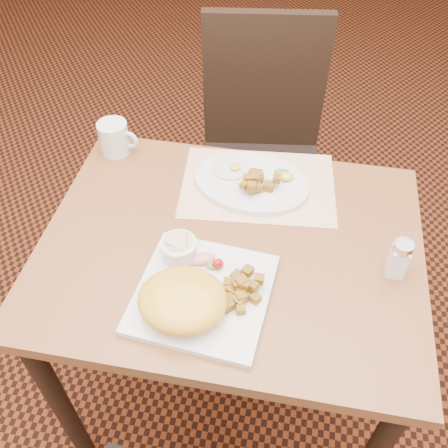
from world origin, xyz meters
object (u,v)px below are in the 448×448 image
(table, at_px, (230,271))
(plate_oval, at_px, (251,182))
(plate_square, at_px, (203,294))
(salt_shaker, at_px, (399,258))
(coffee_mug, at_px, (115,138))
(chair_far, at_px, (262,146))

(table, relative_size, plate_oval, 2.96)
(plate_square, bearing_deg, plate_oval, 82.08)
(plate_oval, xyz_separation_m, salt_shaker, (0.36, -0.23, 0.04))
(plate_square, xyz_separation_m, coffee_mug, (-0.34, 0.44, 0.04))
(chair_far, bearing_deg, salt_shaker, 111.41)
(plate_oval, bearing_deg, chair_far, 92.51)
(chair_far, bearing_deg, plate_oval, 84.63)
(plate_square, relative_size, coffee_mug, 2.46)
(plate_square, height_order, coffee_mug, coffee_mug)
(chair_far, xyz_separation_m, plate_square, (-0.03, -0.81, 0.22))
(salt_shaker, distance_m, coffee_mug, 0.81)
(plate_square, distance_m, coffee_mug, 0.56)
(plate_oval, bearing_deg, salt_shaker, -32.62)
(table, height_order, plate_oval, plate_oval)
(table, bearing_deg, salt_shaker, -2.98)
(table, bearing_deg, coffee_mug, 143.19)
(table, height_order, chair_far, chair_far)
(chair_far, height_order, plate_oval, chair_far)
(chair_far, distance_m, plate_oval, 0.49)
(plate_square, distance_m, plate_oval, 0.37)
(table, bearing_deg, chair_far, 90.03)
(table, distance_m, plate_oval, 0.24)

